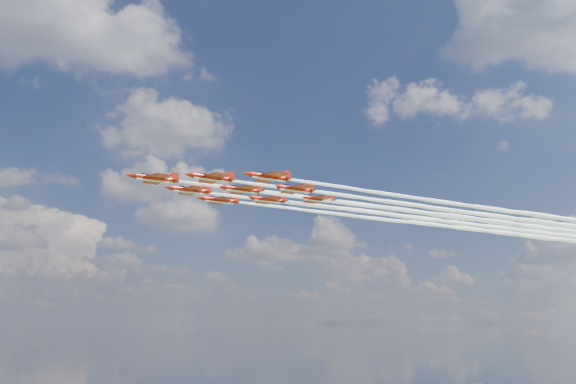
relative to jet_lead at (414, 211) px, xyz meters
The scene contains 9 objects.
jet_lead is the anchor object (origin of this frame).
jet_row2_port 12.01m from the jet_lead, 23.83° to the right, with size 149.42×28.51×2.80m.
jet_row2_starb 12.01m from the jet_lead, 41.86° to the left, with size 149.42×28.51×2.80m.
jet_row3_port 24.03m from the jet_lead, 23.83° to the right, with size 149.42×28.51×2.80m.
jet_row3_centre 20.19m from the jet_lead, ahead, with size 149.42×28.51×2.80m.
jet_row3_starb 24.03m from the jet_lead, 41.86° to the left, with size 149.42×28.51×2.80m.
jet_row4_port 30.97m from the jet_lead, ahead, with size 149.42×28.51×2.80m.
jet_row4_starb 30.97m from the jet_lead, 21.16° to the left, with size 149.42×28.51×2.80m.
jet_tail 40.37m from the jet_lead, ahead, with size 149.42×28.51×2.80m.
Camera 1 is at (-34.05, -116.80, 50.53)m, focal length 35.00 mm.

